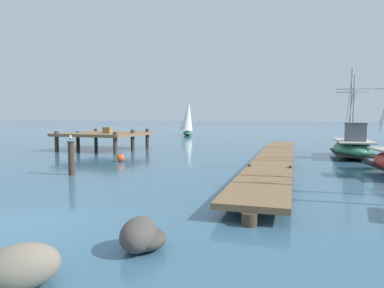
# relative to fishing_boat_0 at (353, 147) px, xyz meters

# --- Properties ---
(ground_plane) EXTENTS (400.00, 400.00, 0.00)m
(ground_plane) POSITION_rel_fishing_boat_0_xyz_m (-8.70, -16.81, -0.64)
(ground_plane) COLOR #38607A
(floating_dock) EXTENTS (2.48, 21.37, 0.53)m
(floating_dock) POSITION_rel_fishing_boat_0_xyz_m (-4.20, -4.55, -0.28)
(floating_dock) COLOR brown
(floating_dock) RESTS_ON ground
(fishing_boat_0) EXTENTS (2.27, 6.38, 5.57)m
(fishing_boat_0) POSITION_rel_fishing_boat_0_xyz_m (0.00, 0.00, 0.00)
(fishing_boat_0) COLOR #337556
(fishing_boat_0) RESTS_ON ground
(pier_platform) EXTENTS (5.77, 5.60, 1.72)m
(pier_platform) POSITION_rel_fishing_boat_0_xyz_m (-17.12, -0.36, 0.50)
(pier_platform) COLOR brown
(pier_platform) RESTS_ON ground
(mooring_piling) EXTENTS (0.30, 0.30, 1.43)m
(mooring_piling) POSITION_rel_fishing_boat_0_xyz_m (-12.07, -10.66, 0.11)
(mooring_piling) COLOR #3D3023
(mooring_piling) RESTS_ON ground
(perched_seagull) EXTENTS (0.31, 0.30, 0.27)m
(perched_seagull) POSITION_rel_fishing_boat_0_xyz_m (-12.07, -10.67, 0.93)
(perched_seagull) COLOR gold
(perched_seagull) RESTS_ON mooring_piling
(shore_rock_near_left) EXTENTS (1.17, 1.27, 0.62)m
(shore_rock_near_left) POSITION_rel_fishing_boat_0_xyz_m (-5.52, -17.11, -0.38)
(shore_rock_near_left) COLOR #47423D
(shore_rock_near_left) RESTS_ON ground
(shore_rock_near_right) EXTENTS (1.22, 1.26, 0.66)m
(shore_rock_near_right) POSITION_rel_fishing_boat_0_xyz_m (-6.47, -18.90, -0.34)
(shore_rock_near_right) COLOR #74695A
(shore_rock_near_right) RESTS_ON ground
(mooring_buoy) EXTENTS (0.44, 0.44, 0.52)m
(mooring_buoy) POSITION_rel_fishing_boat_0_xyz_m (-12.31, -6.25, -0.42)
(mooring_buoy) COLOR #E04C1E
(mooring_buoy) RESTS_ON ground
(distant_sailboat) EXTENTS (2.64, 3.45, 4.95)m
(distant_sailboat) POSITION_rel_fishing_boat_0_xyz_m (-17.60, 20.00, 1.52)
(distant_sailboat) COLOR #337556
(distant_sailboat) RESTS_ON ground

